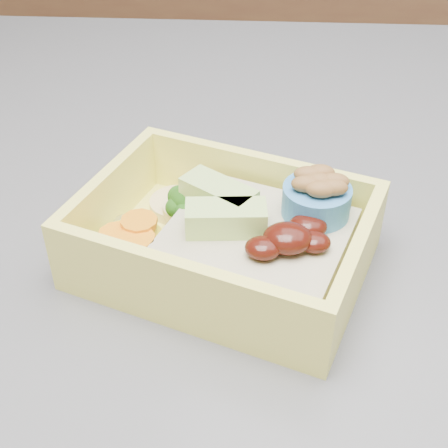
{
  "coord_description": "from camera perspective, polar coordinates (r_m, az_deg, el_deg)",
  "views": [
    {
      "loc": [
        0.21,
        -0.56,
        1.24
      ],
      "look_at": [
        0.19,
        -0.2,
        0.96
      ],
      "focal_mm": 50.0,
      "sensor_mm": 36.0,
      "label": 1
    }
  ],
  "objects": [
    {
      "name": "bento_box",
      "position": [
        0.46,
        0.87,
        -1.35
      ],
      "size": [
        0.24,
        0.21,
        0.08
      ],
      "rotation": [
        0.0,
        0.0,
        -0.36
      ],
      "color": "#FDF668",
      "rests_on": "island"
    }
  ]
}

